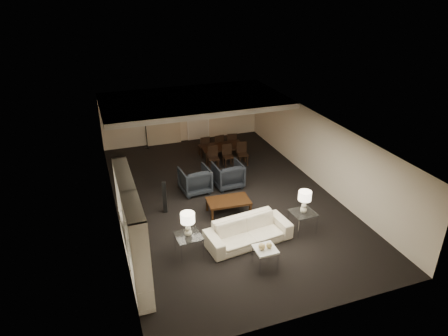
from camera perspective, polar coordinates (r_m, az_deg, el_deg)
name	(u,v)px	position (r m, az deg, el deg)	size (l,w,h in m)	color
floor	(224,197)	(13.47, 0.00, -4.22)	(11.00, 11.00, 0.00)	black
ceiling	(224,127)	(12.42, 0.00, 5.83)	(7.00, 11.00, 0.02)	silver
wall_back	(182,114)	(17.83, -5.97, 7.67)	(7.00, 0.02, 2.50)	beige
wall_front	(313,270)	(8.68, 12.60, -14.04)	(7.00, 0.02, 2.50)	beige
wall_left	(113,180)	(12.30, -15.57, -1.73)	(0.02, 11.00, 2.50)	beige
wall_right	(318,150)	(14.35, 13.30, 2.56)	(0.02, 11.00, 2.50)	beige
ceiling_soffit	(194,101)	(15.63, -4.35, 9.57)	(7.00, 4.00, 0.20)	silver
curtains	(163,118)	(17.59, -8.76, 7.09)	(1.50, 0.12, 2.40)	beige
door	(198,117)	(18.03, -3.75, 7.29)	(0.90, 0.05, 2.10)	silver
painting	(227,103)	(18.28, 0.49, 9.24)	(0.95, 0.04, 0.65)	#142D38
media_unit	(132,228)	(10.09, -13.04, -8.39)	(0.38, 3.40, 2.35)	white
pendant_light	(201,112)	(15.85, -3.24, 8.01)	(0.52, 0.52, 0.24)	#D8591E
sofa	(248,231)	(11.20, 3.49, -9.02)	(2.39, 0.94, 0.70)	beige
coffee_table	(228,207)	(12.50, 0.63, -5.54)	(1.31, 0.77, 0.47)	#311D0D
armchair_left	(195,180)	(13.66, -4.18, -1.72)	(0.95, 0.98, 0.89)	black
armchair_right	(228,175)	(13.98, 0.55, -0.97)	(0.95, 0.98, 0.89)	black
side_table_left	(189,245)	(10.78, -5.04, -10.91)	(0.66, 0.66, 0.61)	silver
side_table_right	(302,221)	(11.89, 11.13, -7.48)	(0.66, 0.66, 0.61)	silver
table_lamp_left	(188,225)	(10.41, -5.18, -8.05)	(0.37, 0.37, 0.68)	beige
table_lamp_right	(304,202)	(11.56, 11.39, -4.80)	(0.37, 0.37, 0.68)	beige
marble_table	(265,257)	(10.44, 5.86, -12.57)	(0.55, 0.55, 0.55)	silver
gold_gourd_a	(262,247)	(10.18, 5.43, -11.10)	(0.18, 0.18, 0.18)	#E8C57B
gold_gourd_b	(269,245)	(10.26, 6.46, -10.91)	(0.15, 0.15, 0.15)	#D6BD71
television	(131,222)	(10.58, -13.17, -7.46)	(0.14, 1.05, 0.60)	black
vase_blue	(138,253)	(9.29, -12.17, -11.83)	(0.17, 0.17, 0.17)	#293CB3
vase_amber	(133,224)	(9.37, -12.87, -7.74)	(0.18, 0.18, 0.19)	#A98238
floor_speaker	(165,197)	(12.56, -8.48, -4.14)	(0.12, 0.12, 1.06)	black
dining_table	(223,153)	(16.07, -0.18, 2.14)	(1.70, 0.95, 0.60)	black
chair_nl	(214,158)	(15.27, -1.49, 1.42)	(0.41, 0.41, 0.89)	black
chair_nm	(228,156)	(15.45, 0.62, 1.72)	(0.41, 0.41, 0.89)	black
chair_nr	(243,154)	(15.65, 2.69, 2.02)	(0.41, 0.41, 0.89)	black
chair_fl	(204,146)	(16.42, -2.91, 3.17)	(0.41, 0.41, 0.89)	black
chair_fm	(218,144)	(16.58, -0.92, 3.44)	(0.41, 0.41, 0.89)	black
chair_fr	(231,142)	(16.77, 1.02, 3.70)	(0.41, 0.41, 0.89)	black
floor_lamp	(146,130)	(17.39, -11.08, 5.37)	(0.24, 0.24, 1.65)	black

